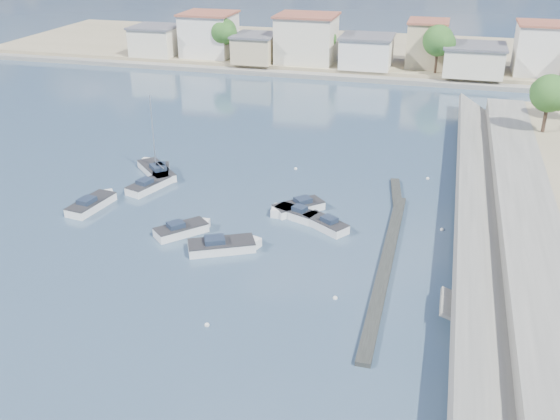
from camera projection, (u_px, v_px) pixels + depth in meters
The scene contains 17 objects.
ground at pixel (357, 140), 78.07m from camera, with size 400.00×400.00×0.00m, color #2F455F.
seawall_walkway at pixel (535, 256), 49.78m from camera, with size 5.00×90.00×1.80m, color slate.
breakwater at pixel (388, 248), 52.55m from camera, with size 2.00×31.02×0.35m.
far_shore_land at pixel (397, 54), 123.12m from camera, with size 160.00×40.00×1.40m, color gray.
far_shore_quay at pixel (385, 80), 104.93m from camera, with size 160.00×2.50×0.80m, color slate.
far_town at pixel (454, 49), 105.63m from camera, with size 113.01×12.80×8.35m.
shore_trees at pixel (439, 51), 97.96m from camera, with size 74.56×38.32×7.92m.
motorboat_a at pixel (93, 204), 60.09m from camera, with size 2.86×5.98×1.48m.
motorboat_b at pixel (184, 230), 55.12m from camera, with size 4.48×4.67×1.48m.
motorboat_c at pixel (324, 224), 56.19m from camera, with size 4.63×3.89×1.48m.
motorboat_d at pixel (296, 208), 59.16m from camera, with size 4.86×4.79×1.48m.
motorboat_e at pixel (151, 185), 64.21m from camera, with size 3.39×5.53×1.48m.
motorboat_f at pixel (294, 213), 58.12m from camera, with size 4.56×3.05×1.48m.
motorboat_g at pixel (161, 173), 67.12m from camera, with size 3.23×4.79×1.48m.
motorboat_h at pixel (225, 246), 52.41m from camera, with size 6.06×4.46×1.48m.
sailboat at pixel (155, 170), 67.90m from camera, with size 6.06×5.97×9.00m.
mooring_buoys at pixel (370, 224), 56.90m from camera, with size 18.39×31.21×0.36m.
Camera 1 is at (10.09, -34.21, 25.58)m, focal length 40.00 mm.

